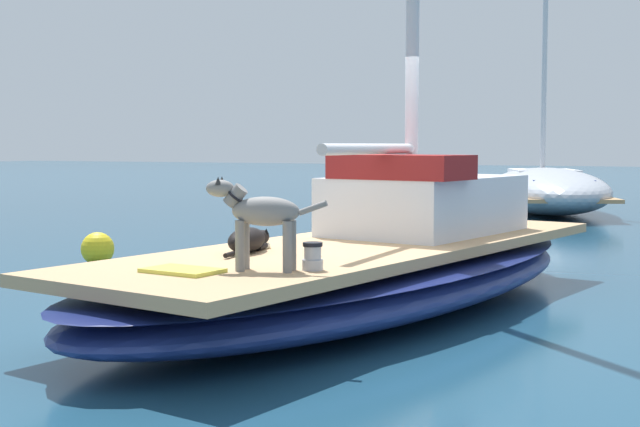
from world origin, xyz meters
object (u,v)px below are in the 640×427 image
object	(u,v)px
dog_grey	(260,214)
moored_boat_far_astern	(547,189)
mooring_buoy	(98,249)
dog_black	(248,240)
sailboat_main	(364,276)
coiled_rope	(253,246)
deck_towel	(183,270)
deck_winch	(313,257)

from	to	relation	value
dog_grey	moored_boat_far_astern	distance (m)	15.26
dog_grey	mooring_buoy	bearing A→B (deg)	141.04
dog_black	moored_boat_far_astern	xyz separation A→B (m)	(-0.17, 14.26, -0.21)
sailboat_main	dog_grey	world-z (taller)	dog_grey
sailboat_main	coiled_rope	size ratio (longest dim) A/B	23.37
coiled_rope	deck_towel	distance (m)	1.60
sailboat_main	deck_towel	distance (m)	2.51
dog_black	deck_towel	bearing A→B (deg)	-81.97
deck_winch	mooring_buoy	xyz separation A→B (m)	(-4.81, 3.42, -0.54)
deck_towel	deck_winch	bearing A→B (deg)	32.66
dog_black	deck_winch	world-z (taller)	dog_black
moored_boat_far_astern	deck_winch	bearing A→B (deg)	-85.57
deck_towel	mooring_buoy	distance (m)	5.63
sailboat_main	deck_towel	bearing A→B (deg)	-100.26
moored_boat_far_astern	mooring_buoy	distance (m)	12.18
sailboat_main	deck_towel	size ratio (longest dim) A/B	13.52
dog_grey	deck_towel	bearing A→B (deg)	-144.63
coiled_rope	deck_towel	size ratio (longest dim) A/B	0.58
deck_winch	deck_towel	bearing A→B (deg)	-147.34
dog_black	deck_towel	world-z (taller)	dog_black
deck_winch	dog_black	bearing A→B (deg)	142.16
sailboat_main	dog_black	world-z (taller)	dog_black
dog_grey	moored_boat_far_astern	size ratio (longest dim) A/B	0.13
dog_black	deck_towel	size ratio (longest dim) A/B	1.70
dog_grey	mooring_buoy	xyz separation A→B (m)	(-4.46, 3.61, -0.86)
dog_black	moored_boat_far_astern	size ratio (longest dim) A/B	0.14
deck_winch	moored_boat_far_astern	world-z (taller)	moored_boat_far_astern
deck_winch	deck_towel	world-z (taller)	deck_winch
dog_grey	dog_black	world-z (taller)	dog_grey
deck_towel	sailboat_main	bearing A→B (deg)	79.74
dog_grey	deck_winch	xyz separation A→B (m)	(0.35, 0.19, -0.32)
mooring_buoy	dog_black	bearing A→B (deg)	-34.75
coiled_rope	moored_boat_far_astern	bearing A→B (deg)	90.24
moored_boat_far_astern	dog_black	bearing A→B (deg)	-89.32
deck_towel	mooring_buoy	size ratio (longest dim) A/B	1.27
coiled_rope	deck_towel	bearing A→B (deg)	-79.41
deck_winch	deck_towel	size ratio (longest dim) A/B	0.38
deck_winch	mooring_buoy	world-z (taller)	deck_winch
dog_black	moored_boat_far_astern	bearing A→B (deg)	90.68
sailboat_main	deck_towel	xyz separation A→B (m)	(-0.44, -2.44, 0.34)
deck_winch	moored_boat_far_astern	size ratio (longest dim) A/B	0.03
sailboat_main	coiled_rope	world-z (taller)	coiled_rope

